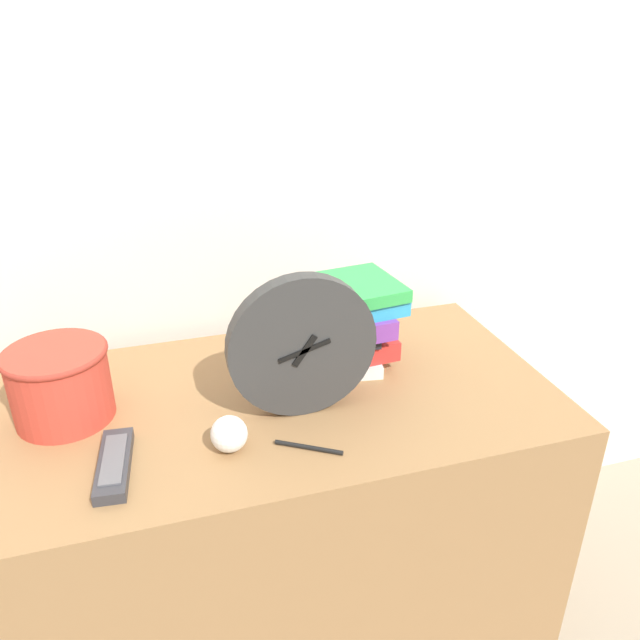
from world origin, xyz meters
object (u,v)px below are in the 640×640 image
pen (309,447)px  tv_remote (114,464)px  desk_clock (302,347)px  basket (60,382)px  crumpled_paper_ball (229,434)px  book_stack (335,324)px

pen → tv_remote: bearing=172.4°
desk_clock → basket: bearing=165.7°
basket → crumpled_paper_ball: (0.27, -0.18, -0.04)m
desk_clock → pen: (-0.02, -0.12, -0.13)m
book_stack → pen: (-0.13, -0.26, -0.09)m
desk_clock → pen: size_ratio=2.57×
crumpled_paper_ball → pen: size_ratio=0.60×
book_stack → basket: bearing=-176.5°
basket → tv_remote: size_ratio=1.05×
desk_clock → pen: 0.18m
crumpled_paper_ball → pen: crumpled_paper_ball is taller
desk_clock → book_stack: bearing=52.6°
basket → book_stack: bearing=3.5°
book_stack → tv_remote: bearing=-154.5°
book_stack → tv_remote: book_stack is taller
basket → crumpled_paper_ball: bearing=-34.0°
desk_clock → crumpled_paper_ball: desk_clock is taller
book_stack → crumpled_paper_ball: 0.34m
desk_clock → basket: desk_clock is taller
tv_remote → pen: (0.32, -0.04, -0.01)m
basket → pen: size_ratio=1.73×
basket → crumpled_paper_ball: basket is taller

